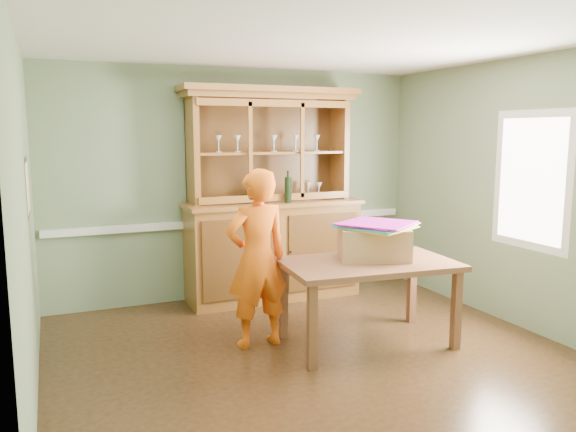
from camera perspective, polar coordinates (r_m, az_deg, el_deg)
name	(u,v)px	position (r m, az deg, el deg)	size (l,w,h in m)	color
floor	(309,351)	(5.23, 2.18, -13.56)	(4.50, 4.50, 0.00)	#492E17
ceiling	(311,43)	(4.90, 2.36, 17.15)	(4.50, 4.50, 0.00)	white
wall_back	(238,184)	(6.73, -5.06, 3.26)	(4.50, 4.50, 0.00)	gray
wall_left	(25,219)	(4.42, -25.12, -0.28)	(4.00, 4.00, 0.00)	gray
wall_right	(508,193)	(6.18, 21.47, 2.23)	(4.00, 4.00, 0.00)	gray
wall_front	(467,246)	(3.21, 17.75, -2.92)	(4.50, 4.50, 0.00)	gray
chair_rail	(240,221)	(6.76, -4.94, -0.56)	(4.41, 0.05, 0.08)	white
framed_map	(28,187)	(4.69, -24.91, 2.66)	(0.03, 0.60, 0.46)	#311D13
window_panel	(531,180)	(5.95, 23.43, 3.34)	(0.03, 0.96, 1.36)	white
china_hutch	(272,226)	(6.64, -1.65, -1.02)	(2.11, 0.70, 2.47)	#926027
dining_table	(368,271)	(5.26, 8.15, -5.56)	(1.64, 1.07, 0.78)	brown
cardboard_box	(374,243)	(5.36, 8.68, -2.69)	(0.63, 0.51, 0.30)	#A97B57
kite_stack	(377,225)	(5.31, 9.02, -0.88)	(0.80, 0.80, 0.05)	yellow
person	(257,259)	(5.13, -3.16, -4.35)	(0.60, 0.39, 1.64)	#FF6310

